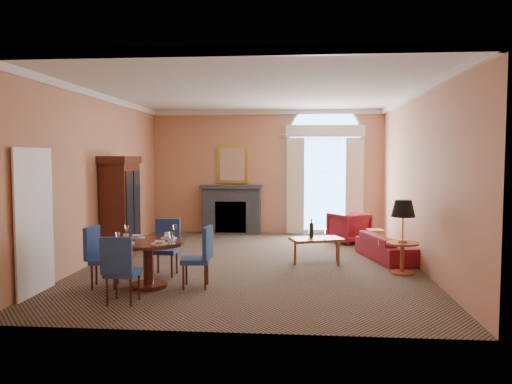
# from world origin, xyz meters

# --- Properties ---
(ground) EXTENTS (7.50, 7.50, 0.00)m
(ground) POSITION_xyz_m (0.00, 0.00, 0.00)
(ground) COLOR #121A39
(ground) RESTS_ON ground
(room_envelope) EXTENTS (6.04, 7.52, 3.45)m
(room_envelope) POSITION_xyz_m (-0.03, 0.67, 2.51)
(room_envelope) COLOR tan
(room_envelope) RESTS_ON ground
(armoire) EXTENTS (0.57, 1.02, 2.00)m
(armoire) POSITION_xyz_m (-2.72, 0.44, 0.97)
(armoire) COLOR #38150C
(armoire) RESTS_ON ground
(dining_table) EXTENTS (1.13, 1.13, 0.91)m
(dining_table) POSITION_xyz_m (-1.44, -1.90, 0.53)
(dining_table) COLOR #38150C
(dining_table) RESTS_ON ground
(dining_chair_north) EXTENTS (0.43, 0.44, 0.94)m
(dining_chair_north) POSITION_xyz_m (-1.39, -1.03, 0.53)
(dining_chair_north) COLOR navy
(dining_chair_north) RESTS_ON ground
(dining_chair_south) EXTENTS (0.44, 0.45, 0.94)m
(dining_chair_south) POSITION_xyz_m (-1.54, -2.82, 0.53)
(dining_chair_south) COLOR navy
(dining_chair_south) RESTS_ON ground
(dining_chair_east) EXTENTS (0.46, 0.45, 0.94)m
(dining_chair_east) POSITION_xyz_m (-0.63, -1.83, 0.53)
(dining_chair_east) COLOR navy
(dining_chair_east) RESTS_ON ground
(dining_chair_west) EXTENTS (0.49, 0.49, 0.94)m
(dining_chair_west) POSITION_xyz_m (-2.19, -1.96, 0.53)
(dining_chair_west) COLOR navy
(dining_chair_west) RESTS_ON ground
(sofa) EXTENTS (1.05, 1.79, 0.49)m
(sofa) POSITION_xyz_m (2.55, 0.52, 0.25)
(sofa) COLOR maroon
(sofa) RESTS_ON ground
(armchair) EXTENTS (1.06, 1.07, 0.71)m
(armchair) POSITION_xyz_m (2.00, 2.40, 0.35)
(armchair) COLOR maroon
(armchair) RESTS_ON ground
(coffee_table) EXTENTS (1.06, 0.80, 0.84)m
(coffee_table) POSITION_xyz_m (1.17, 0.06, 0.44)
(coffee_table) COLOR #A14D30
(coffee_table) RESTS_ON ground
(side_table) EXTENTS (0.54, 0.54, 1.23)m
(side_table) POSITION_xyz_m (2.60, -0.65, 0.81)
(side_table) COLOR #A14D30
(side_table) RESTS_ON ground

